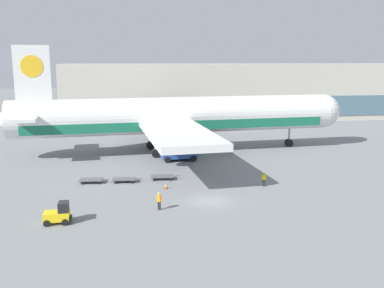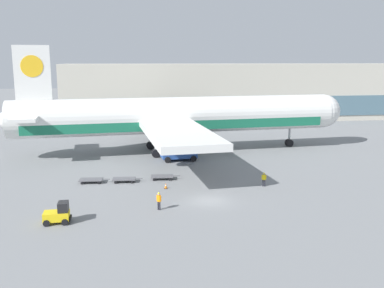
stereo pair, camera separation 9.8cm
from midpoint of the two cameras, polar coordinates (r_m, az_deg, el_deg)
name	(u,v)px [view 2 (the right image)]	position (r m, az deg, el deg)	size (l,w,h in m)	color
ground_plane	(209,201)	(46.27, 2.34, -7.55)	(400.00, 400.00, 0.00)	slate
terminal_building	(244,91)	(111.86, 6.92, 6.99)	(90.00, 18.20, 14.00)	#BCB7A8
airplane_main	(173,117)	(69.24, -2.49, 3.64)	(58.09, 48.45, 17.00)	white
scissor_lift_loader	(179,148)	(64.28, -1.76, -0.53)	(5.40, 3.69, 4.75)	#284C99
baggage_tug_mid	(58,214)	(41.73, -17.33, -8.89)	(2.47, 1.66, 2.00)	yellow
baggage_dolly_lead	(91,180)	(54.05, -13.24, -4.66)	(3.76, 1.74, 0.48)	#56565B
baggage_dolly_second	(124,179)	(53.57, -8.97, -4.64)	(3.76, 1.74, 0.48)	#56565B
baggage_dolly_third	(162,176)	(54.22, -3.95, -4.34)	(3.76, 1.74, 0.48)	#56565B
ground_crew_near	(159,199)	(43.28, -4.37, -7.39)	(0.45, 0.41, 1.83)	black
ground_crew_far	(264,178)	(51.73, 9.62, -4.53)	(0.55, 0.31, 1.70)	black
traffic_cone_near	(166,186)	(50.43, -3.46, -5.60)	(0.40, 0.40, 0.65)	black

